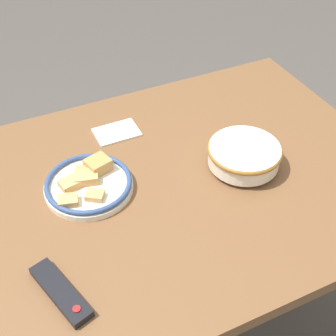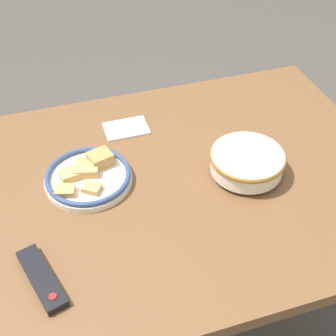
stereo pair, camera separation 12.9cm
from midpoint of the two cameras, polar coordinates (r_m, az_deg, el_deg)
The scene contains 6 objects.
ground_plane at distance 1.92m, azimuth -3.53°, elevation -19.26°, with size 8.00×8.00×0.00m, color #4C4742.
dining_table at distance 1.35m, azimuth -4.75°, elevation -5.06°, with size 1.41×0.92×0.78m.
noodle_bowl at distance 1.33m, azimuth 6.53°, elevation 1.49°, with size 0.21×0.21×0.07m.
food_plate at distance 1.30m, azimuth -12.51°, elevation -2.01°, with size 0.24×0.24×0.05m.
tv_remote at distance 1.10m, azimuth -16.36°, elevation -14.47°, with size 0.10×0.19×0.02m.
folded_napkin at distance 1.48m, azimuth -8.73°, elevation 4.24°, with size 0.14×0.09×0.01m.
Camera 1 is at (0.35, 0.85, 1.68)m, focal length 50.00 mm.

